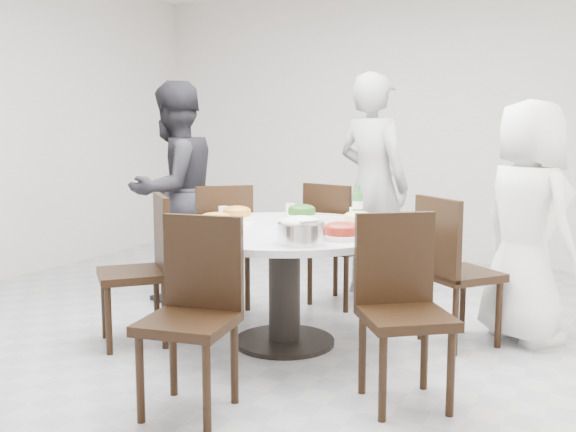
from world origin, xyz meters
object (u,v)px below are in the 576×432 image
at_px(dining_table, 284,286).
at_px(diner_right, 527,222).
at_px(beverage_bottle, 358,202).
at_px(diner_middle, 373,185).
at_px(chair_se, 406,313).
at_px(soup_bowl, 207,228).
at_px(chair_n, 341,244).
at_px(chair_sw, 133,271).
at_px(chair_s, 188,318).
at_px(rice_bowl, 301,233).
at_px(diner_left, 174,191).
at_px(chair_ne, 461,271).
at_px(chair_nw, 220,246).

distance_m(dining_table, diner_right, 1.60).
bearing_deg(dining_table, beverage_bottle, 61.42).
height_order(diner_middle, beverage_bottle, diner_middle).
relative_size(chair_se, soup_bowl, 3.37).
distance_m(chair_n, diner_right, 1.45).
xyz_separation_m(chair_sw, chair_s, (0.92, -0.70, 0.00)).
distance_m(chair_s, rice_bowl, 0.81).
relative_size(chair_se, diner_right, 0.61).
distance_m(diner_right, diner_left, 2.66).
relative_size(soup_bowl, beverage_bottle, 1.17).
bearing_deg(rice_bowl, beverage_bottle, 92.28).
xyz_separation_m(chair_se, diner_middle, (-0.90, 2.00, 0.42)).
xyz_separation_m(chair_n, chair_se, (1.01, -1.60, 0.00)).
relative_size(chair_ne, chair_nw, 1.00).
xyz_separation_m(chair_s, chair_se, (0.91, 0.57, 0.00)).
bearing_deg(diner_right, soup_bowl, 77.53).
distance_m(chair_nw, beverage_bottle, 1.19).
xyz_separation_m(chair_se, diner_left, (-2.28, 1.20, 0.39)).
relative_size(diner_right, diner_left, 0.90).
height_order(diner_right, soup_bowl, diner_right).
xyz_separation_m(chair_nw, chair_s, (0.89, -1.69, 0.00)).
distance_m(dining_table, beverage_bottle, 0.78).
xyz_separation_m(soup_bowl, beverage_bottle, (0.56, 0.99, 0.08)).
bearing_deg(chair_sw, soup_bowl, 40.38).
distance_m(diner_right, beverage_bottle, 1.09).
relative_size(diner_left, soup_bowl, 6.12).
height_order(diner_right, beverage_bottle, diner_right).
relative_size(chair_nw, chair_s, 1.00).
bearing_deg(dining_table, rice_bowl, -53.32).
xyz_separation_m(chair_sw, rice_bowl, (1.19, -0.01, 0.33)).
bearing_deg(chair_nw, chair_ne, 135.14).
bearing_deg(rice_bowl, chair_se, -11.07).
bearing_deg(diner_left, chair_se, 72.30).
distance_m(dining_table, chair_n, 1.05).
bearing_deg(chair_n, diner_right, -178.66).
relative_size(chair_s, rice_bowl, 3.60).
bearing_deg(diner_middle, rice_bowl, 116.42).
relative_size(chair_ne, chair_se, 1.00).
xyz_separation_m(chair_ne, diner_middle, (-0.93, 0.93, 0.42)).
bearing_deg(rice_bowl, soup_bowl, -177.47).
relative_size(chair_n, diner_middle, 0.53).
relative_size(chair_nw, diner_right, 0.61).
height_order(diner_middle, rice_bowl, diner_middle).
bearing_deg(chair_sw, diner_left, 156.63).
relative_size(diner_middle, soup_bowl, 6.38).
bearing_deg(rice_bowl, diner_left, 146.80).
height_order(chair_sw, rice_bowl, chair_sw).
bearing_deg(soup_bowl, chair_sw, 176.63).
height_order(chair_s, diner_middle, diner_middle).
xyz_separation_m(chair_sw, diner_middle, (0.93, 1.86, 0.42)).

